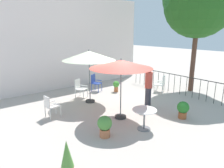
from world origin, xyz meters
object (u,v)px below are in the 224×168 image
at_px(patio_chair_0, 80,87).
at_px(shade_tree, 199,3).
at_px(patio_umbrella_0, 89,56).
at_px(patio_umbrella_1, 121,65).
at_px(cafe_table_0, 144,115).
at_px(patio_chair_3, 51,105).
at_px(potted_plant_3, 183,109).
at_px(patio_chair_2, 95,82).
at_px(potted_plant_2, 67,157).
at_px(standing_person, 148,86).
at_px(potted_plant_0, 105,125).
at_px(patio_chair_1, 161,83).
at_px(potted_plant_1, 116,85).

bearing_deg(patio_chair_0, shade_tree, -26.40).
distance_m(patio_umbrella_0, patio_umbrella_1, 2.27).
relative_size(cafe_table_0, patio_chair_0, 0.89).
bearing_deg(patio_chair_3, potted_plant_3, -38.93).
xyz_separation_m(shade_tree, patio_chair_2, (-4.30, 3.17, -4.09)).
bearing_deg(patio_chair_2, shade_tree, -36.46).
bearing_deg(potted_plant_2, patio_umbrella_0, 51.57).
bearing_deg(patio_chair_2, patio_umbrella_0, -131.60).
bearing_deg(standing_person, potted_plant_2, -159.46).
bearing_deg(shade_tree, patio_chair_3, 170.80).
distance_m(potted_plant_0, standing_person, 3.23).
height_order(patio_umbrella_1, patio_chair_1, patio_umbrella_1).
distance_m(patio_umbrella_0, patio_chair_1, 4.36).
relative_size(patio_chair_0, potted_plant_0, 1.31).
xyz_separation_m(patio_umbrella_0, standing_person, (1.64, -2.11, -1.23)).
bearing_deg(patio_umbrella_1, shade_tree, 4.34).
height_order(patio_chair_0, potted_plant_2, patio_chair_0).
bearing_deg(shade_tree, potted_plant_0, -169.96).
bearing_deg(patio_chair_1, patio_umbrella_0, 165.36).
relative_size(shade_tree, cafe_table_0, 7.85).
relative_size(patio_chair_0, patio_chair_2, 0.96).
bearing_deg(potted_plant_1, patio_chair_0, 169.79).
height_order(potted_plant_1, potted_plant_3, potted_plant_3).
bearing_deg(patio_chair_1, shade_tree, -27.54).
height_order(shade_tree, potted_plant_3, shade_tree).
bearing_deg(shade_tree, patio_umbrella_0, 161.43).
distance_m(patio_chair_0, potted_plant_1, 2.08).
xyz_separation_m(shade_tree, cafe_table_0, (-5.53, -1.63, -4.14)).
bearing_deg(potted_plant_1, patio_umbrella_0, -165.38).
distance_m(cafe_table_0, potted_plant_2, 3.05).
bearing_deg(potted_plant_1, patio_chair_3, -164.77).
distance_m(shade_tree, potted_plant_1, 5.99).
xyz_separation_m(patio_umbrella_0, patio_chair_3, (-2.14, -0.61, -1.65)).
bearing_deg(patio_chair_3, patio_umbrella_0, 15.80).
height_order(patio_chair_3, potted_plant_2, patio_chair_3).
bearing_deg(patio_umbrella_0, standing_person, -52.08).
xyz_separation_m(potted_plant_3, standing_person, (-0.12, 1.65, 0.56)).
bearing_deg(standing_person, patio_chair_1, 25.67).
bearing_deg(potted_plant_2, potted_plant_1, 40.86).
bearing_deg(potted_plant_0, standing_person, 17.37).
bearing_deg(standing_person, patio_umbrella_1, -174.86).
height_order(potted_plant_0, standing_person, standing_person).
height_order(shade_tree, patio_chair_3, shade_tree).
relative_size(potted_plant_3, standing_person, 0.37).
bearing_deg(patio_chair_2, patio_chair_1, -40.84).
xyz_separation_m(patio_chair_1, potted_plant_1, (-1.89, 1.55, -0.15)).
height_order(patio_umbrella_0, patio_umbrella_1, patio_umbrella_0).
distance_m(shade_tree, potted_plant_0, 8.17).
distance_m(patio_chair_3, potted_plant_3, 5.02).
bearing_deg(patio_chair_2, potted_plant_2, -129.27).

